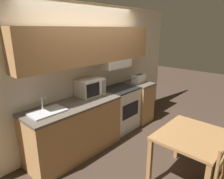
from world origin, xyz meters
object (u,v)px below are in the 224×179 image
(stove_range, at_px, (119,109))
(dining_table, at_px, (191,142))
(toaster, at_px, (138,78))
(microwave, at_px, (90,87))
(sink_basin, at_px, (47,112))

(stove_range, distance_m, dining_table, 1.86)
(toaster, distance_m, dining_table, 2.19)
(microwave, distance_m, toaster, 1.39)
(stove_range, height_order, microwave, microwave)
(toaster, bearing_deg, microwave, 175.23)
(stove_range, bearing_deg, sink_basin, -179.26)
(dining_table, bearing_deg, microwave, 93.77)
(stove_range, distance_m, sink_basin, 1.75)
(microwave, relative_size, dining_table, 0.52)
(stove_range, bearing_deg, dining_table, -108.54)
(toaster, bearing_deg, sink_basin, -179.45)
(sink_basin, bearing_deg, toaster, 0.55)
(stove_range, bearing_deg, toaster, 0.06)
(toaster, xyz_separation_m, dining_table, (-1.26, -1.76, -0.36))
(microwave, bearing_deg, dining_table, -86.23)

